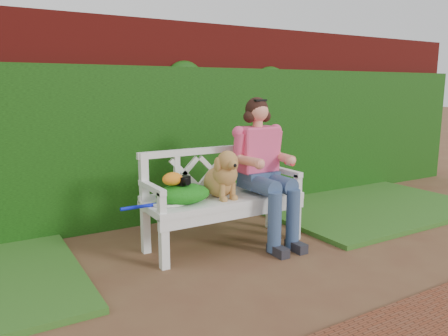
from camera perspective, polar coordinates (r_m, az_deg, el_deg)
ground at (r=3.63m, az=2.14°, el=-13.57°), size 60.00×60.00×0.00m
brick_wall at (r=5.03m, az=-9.68°, el=6.01°), size 10.00×0.30×2.20m
ivy_hedge at (r=4.86m, az=-8.65°, el=2.91°), size 10.00×0.18×1.70m
grass_right at (r=5.78m, az=17.49°, el=-4.59°), size 2.60×2.00×0.05m
garden_bench at (r=4.14m, az=0.00°, el=-6.96°), size 1.59×0.63×0.48m
seated_woman at (r=4.22m, az=4.71°, el=-0.48°), size 0.78×0.91×1.36m
dog at (r=3.99m, az=-0.35°, el=-0.68°), size 0.41×0.48×0.46m
tennis_racket at (r=3.83m, az=-7.40°, el=-4.51°), size 0.70×0.46×0.03m
green_bag at (r=3.86m, az=-5.37°, el=-3.33°), size 0.51×0.40×0.17m
camera_item at (r=3.82m, az=-5.38°, el=-1.61°), size 0.13×0.12×0.07m
baseball_glove at (r=3.79m, az=-6.73°, el=-1.42°), size 0.22×0.20×0.12m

